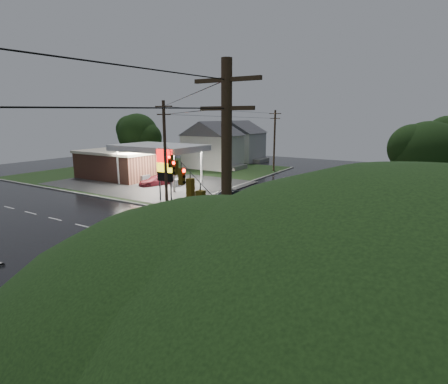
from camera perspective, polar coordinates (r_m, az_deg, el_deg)
The scene contains 15 objects.
ground at distance 25.51m, azimuth -6.96°, elevation -9.44°, with size 120.00×120.00×0.00m, color black.
grass_nw at distance 61.13m, azimuth -10.96°, elevation 3.18°, with size 36.00×36.00×0.08m, color #1D3116.
gas_station at distance 56.12m, azimuth -15.16°, elevation 4.78°, with size 26.20×18.00×5.60m.
pylon_sign at distance 38.90m, azimuth -9.65°, elevation 4.10°, with size 2.00×0.35×6.00m.
utility_pole_nw at distance 37.29m, azimuth -9.59°, elevation 6.41°, with size 2.20×0.32×11.00m.
utility_pole_se at distance 11.08m, azimuth 0.40°, elevation -6.97°, with size 2.20×0.32×11.00m.
utility_pole_n at distance 61.63m, azimuth 8.24°, elevation 8.43°, with size 2.20×0.32×10.50m.
traffic_signals at distance 23.88m, azimuth -7.35°, elevation 5.16°, with size 26.87×26.87×1.47m.
house_near at distance 65.39m, azimuth -1.83°, elevation 7.83°, with size 11.05×8.48×8.60m.
house_far at distance 76.16m, azimuth 2.55°, elevation 8.43°, with size 11.05×8.48×8.60m.
tree_nw_behind at distance 68.81m, azimuth -13.80°, elevation 9.18°, with size 8.93×7.60×10.00m.
tree_ne_near at distance 40.64m, azimuth 30.44°, elevation 5.15°, with size 7.99×6.80×8.98m.
car_north at distance 38.66m, azimuth 1.32°, elevation -0.66°, with size 1.63×4.69×1.54m, color black.
car_crossing at distance 20.54m, azimuth 1.99°, elevation -12.74°, with size 1.67×4.15×1.42m, color gray.
car_pump at distance 49.35m, azimuth -11.08°, elevation 1.84°, with size 1.97×4.84×1.41m, color #501219.
Camera 1 is at (14.91, -18.46, 9.35)m, focal length 28.00 mm.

